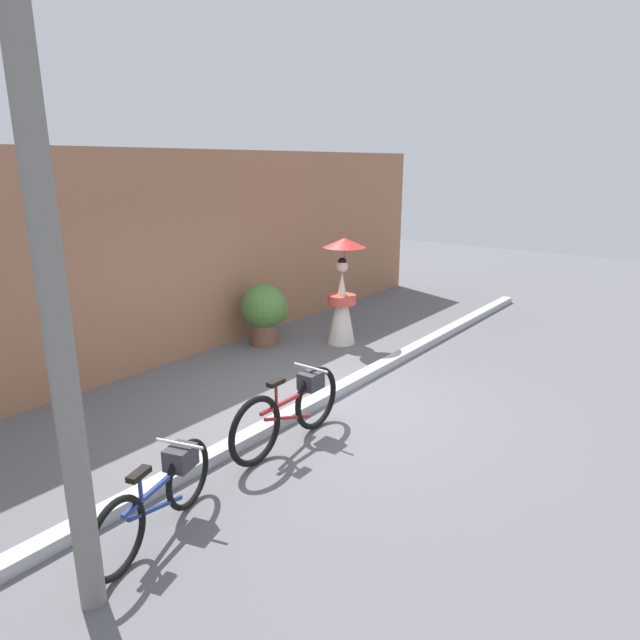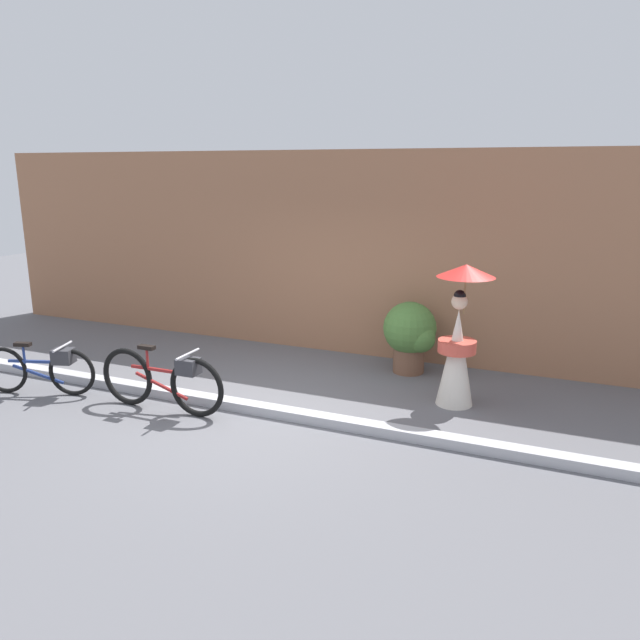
# 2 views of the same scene
# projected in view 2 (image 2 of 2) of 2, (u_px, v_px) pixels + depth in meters

# --- Properties ---
(ground_plane) EXTENTS (30.00, 30.00, 0.00)m
(ground_plane) POSITION_uv_depth(u_px,v_px,m) (259.00, 413.00, 7.75)
(ground_plane) COLOR slate
(building_wall) EXTENTS (14.00, 0.40, 3.30)m
(building_wall) POSITION_uv_depth(u_px,v_px,m) (346.00, 253.00, 10.08)
(building_wall) COLOR #9E6B4C
(building_wall) RESTS_ON ground_plane
(sidewalk_curb) EXTENTS (14.00, 0.20, 0.12)m
(sidewalk_curb) POSITION_uv_depth(u_px,v_px,m) (259.00, 409.00, 7.73)
(sidewalk_curb) COLOR #B2B2B7
(sidewalk_curb) RESTS_ON ground_plane
(bicycle_near_officer) EXTENTS (1.82, 0.48, 0.84)m
(bicycle_near_officer) POSITION_uv_depth(u_px,v_px,m) (164.00, 379.00, 7.72)
(bicycle_near_officer) COLOR black
(bicycle_near_officer) RESTS_ON ground_plane
(bicycle_far_side) EXTENTS (1.57, 0.62, 0.73)m
(bicycle_far_side) POSITION_uv_depth(u_px,v_px,m) (42.00, 368.00, 8.30)
(bicycle_far_side) COLOR black
(bicycle_far_side) RESTS_ON ground_plane
(person_with_parasol) EXTENTS (0.73, 0.73, 1.86)m
(person_with_parasol) POSITION_uv_depth(u_px,v_px,m) (458.00, 338.00, 7.83)
(person_with_parasol) COLOR silver
(person_with_parasol) RESTS_ON ground_plane
(potted_plant_by_door) EXTENTS (0.81, 0.79, 1.09)m
(potted_plant_by_door) POSITION_uv_depth(u_px,v_px,m) (411.00, 333.00, 9.13)
(potted_plant_by_door) COLOR brown
(potted_plant_by_door) RESTS_ON ground_plane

